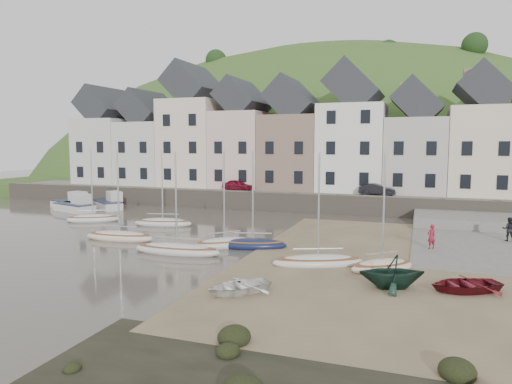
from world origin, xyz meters
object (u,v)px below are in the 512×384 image
at_px(rowboat_green, 392,271).
at_px(person_dark, 509,229).
at_px(person_red, 431,236).
at_px(car_right, 377,189).
at_px(car_left, 237,185).
at_px(rowboat_white, 238,286).
at_px(rowboat_red, 464,284).
at_px(sailboat_0, 93,218).

distance_m(rowboat_green, person_dark, 14.53).
distance_m(person_red, car_right, 16.29).
relative_size(car_left, car_right, 0.97).
distance_m(rowboat_white, person_dark, 20.51).
distance_m(rowboat_white, person_red, 14.31).
bearing_deg(rowboat_red, sailboat_0, -136.54).
bearing_deg(car_left, rowboat_white, -145.03).
bearing_deg(person_dark, person_red, 45.65).
relative_size(person_red, person_dark, 0.95).
xyz_separation_m(sailboat_0, person_dark, (31.56, 2.15, 0.66)).
bearing_deg(rowboat_white, rowboat_green, 67.01).
distance_m(rowboat_white, rowboat_green, 6.98).
xyz_separation_m(rowboat_red, car_left, (-20.25, 23.77, 1.78)).
bearing_deg(person_dark, car_left, -20.03).
bearing_deg(person_dark, rowboat_white, 56.27).
distance_m(sailboat_0, person_dark, 31.64).
relative_size(rowboat_white, rowboat_green, 1.00).
relative_size(sailboat_0, rowboat_white, 2.16).
xyz_separation_m(person_dark, car_left, (-23.88, 11.46, 1.25)).
relative_size(rowboat_red, car_left, 0.94).
xyz_separation_m(car_left, car_right, (14.34, 0.00, -0.00)).
relative_size(sailboat_0, rowboat_red, 2.00).
bearing_deg(car_right, rowboat_green, -177.98).
height_order(car_left, car_right, car_left).
distance_m(sailboat_0, person_red, 26.77).
bearing_deg(car_left, person_dark, -102.39).
bearing_deg(rowboat_white, rowboat_red, 62.57).
xyz_separation_m(rowboat_white, rowboat_red, (9.38, 3.55, 0.02)).
xyz_separation_m(rowboat_green, car_right, (-2.84, 24.36, 1.34)).
height_order(rowboat_green, car_right, car_right).
distance_m(rowboat_red, car_left, 31.28).
distance_m(rowboat_green, car_left, 29.84).
xyz_separation_m(sailboat_0, car_right, (22.03, 13.61, 1.90)).
bearing_deg(rowboat_white, car_right, 124.60).
bearing_deg(car_right, rowboat_red, -170.66).
bearing_deg(sailboat_0, person_red, -4.16).
xyz_separation_m(rowboat_red, person_red, (-1.25, 8.21, 0.49)).
bearing_deg(car_right, person_dark, -144.88).
bearing_deg(rowboat_red, rowboat_white, -95.82).
bearing_deg(person_red, sailboat_0, -43.62).
height_order(person_red, car_left, car_left).
relative_size(rowboat_white, car_left, 0.88).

